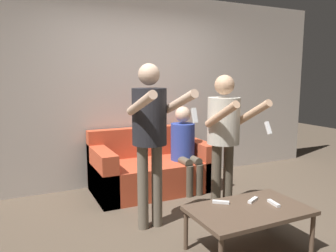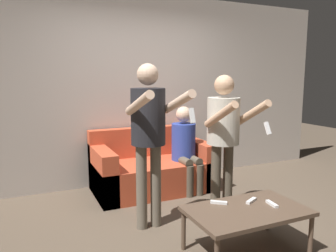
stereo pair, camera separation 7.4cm
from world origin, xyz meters
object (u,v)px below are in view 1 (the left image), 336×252
object	(u,v)px
person_standing_right	(224,128)
coffee_table	(249,212)
remote_near	(274,203)
couch	(151,169)
person_seated	(185,145)
person_standing_left	(150,127)
remote_mid	(253,200)
remote_far	(221,202)

from	to	relation	value
person_standing_right	coffee_table	xyz separation A→B (m)	(-0.29, -0.81, -0.61)
person_standing_right	remote_near	world-z (taller)	person_standing_right
couch	person_seated	size ratio (longest dim) A/B	1.38
coffee_table	person_standing_left	bearing A→B (deg)	126.55
couch	remote_near	distance (m)	1.94
person_standing_right	person_seated	distance (m)	0.94
remote_mid	remote_far	xyz separation A→B (m)	(-0.30, 0.09, 0.00)
remote_mid	remote_far	distance (m)	0.31
coffee_table	remote_mid	size ratio (longest dim) A/B	6.86
person_standing_left	remote_mid	world-z (taller)	person_standing_left
remote_mid	remote_far	size ratio (longest dim) A/B	1.06
person_standing_left	remote_far	bearing A→B (deg)	-54.18
person_standing_right	remote_near	xyz separation A→B (m)	(-0.03, -0.83, -0.56)
couch	remote_mid	bearing A→B (deg)	-80.61
person_seated	person_standing_right	bearing A→B (deg)	-88.23
person_seated	couch	bearing A→B (deg)	154.95
remote_near	remote_mid	world-z (taller)	same
couch	remote_far	world-z (taller)	couch
person_seated	remote_far	bearing A→B (deg)	-105.79
person_standing_right	remote_far	xyz separation A→B (m)	(-0.45, -0.61, -0.56)
couch	remote_mid	distance (m)	1.79
person_seated	remote_mid	xyz separation A→B (m)	(-0.12, -1.56, -0.21)
person_seated	remote_near	bearing A→B (deg)	-90.16
coffee_table	remote_far	size ratio (longest dim) A/B	7.31
person_seated	remote_near	world-z (taller)	person_seated
person_standing_right	remote_near	bearing A→B (deg)	-92.19
remote_far	coffee_table	bearing A→B (deg)	-51.32
person_standing_right	remote_mid	world-z (taller)	person_standing_right
coffee_table	remote_far	world-z (taller)	remote_far
coffee_table	remote_mid	world-z (taller)	remote_mid
person_standing_left	remote_mid	bearing A→B (deg)	-43.33
person_standing_left	remote_near	world-z (taller)	person_standing_left
coffee_table	person_standing_right	bearing A→B (deg)	70.44
person_seated	remote_mid	size ratio (longest dim) A/B	7.59
couch	person_standing_right	bearing A→B (deg)	-67.50
person_seated	coffee_table	xyz separation A→B (m)	(-0.26, -1.68, -0.26)
coffee_table	remote_far	xyz separation A→B (m)	(-0.16, 0.20, 0.05)
remote_near	remote_far	size ratio (longest dim) A/B	1.09
couch	person_standing_right	world-z (taller)	person_standing_right
coffee_table	remote_near	xyz separation A→B (m)	(0.25, -0.02, 0.05)
couch	person_seated	world-z (taller)	person_seated
person_standing_right	remote_mid	size ratio (longest dim) A/B	10.36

